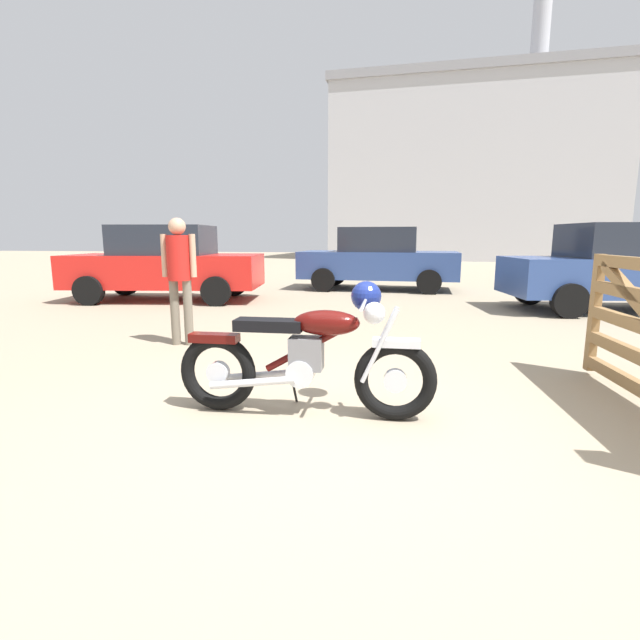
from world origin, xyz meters
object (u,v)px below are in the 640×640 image
at_px(vintage_motorcycle, 311,355).
at_px(bystander, 179,268).
at_px(silver_sedan_mid, 166,263).
at_px(white_estate_far, 378,259).
at_px(dark_sedan_left, 622,268).

distance_m(vintage_motorcycle, bystander, 3.08).
height_order(vintage_motorcycle, silver_sedan_mid, silver_sedan_mid).
xyz_separation_m(vintage_motorcycle, silver_sedan_mid, (-4.44, 6.29, 0.34)).
bearing_deg(bystander, white_estate_far, 157.83).
distance_m(vintage_motorcycle, silver_sedan_mid, 7.71).
xyz_separation_m(silver_sedan_mid, white_estate_far, (4.65, 2.97, 0.00)).
bearing_deg(vintage_motorcycle, silver_sedan_mid, 125.06).
relative_size(bystander, white_estate_far, 0.39).
height_order(bystander, silver_sedan_mid, silver_sedan_mid).
bearing_deg(vintage_motorcycle, bystander, 134.30).
xyz_separation_m(bystander, dark_sedan_left, (7.07, 4.01, -0.18)).
bearing_deg(white_estate_far, vintage_motorcycle, 91.82).
relative_size(vintage_motorcycle, silver_sedan_mid, 0.48).
bearing_deg(bystander, vintage_motorcycle, 40.54).
relative_size(silver_sedan_mid, dark_sedan_left, 1.00).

